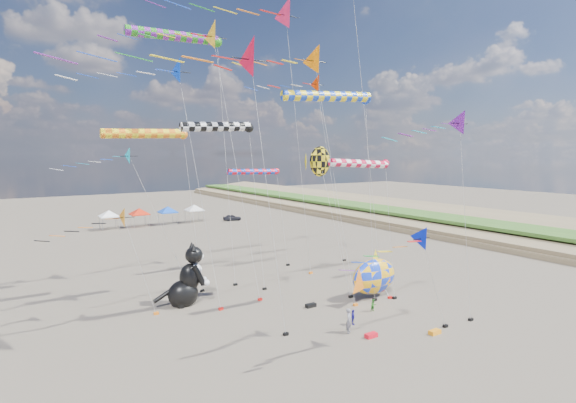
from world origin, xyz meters
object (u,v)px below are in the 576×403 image
at_px(parked_car, 232,218).
at_px(child_green, 373,305).
at_px(child_blue, 353,317).
at_px(fish_inflatable, 374,276).
at_px(person_adult, 349,321).
at_px(cat_inflatable, 186,274).

bearing_deg(parked_car, child_green, 177.42).
distance_m(child_blue, parked_car, 54.52).
relative_size(fish_inflatable, parked_car, 1.88).
xyz_separation_m(child_green, child_blue, (-3.28, -1.24, 0.08)).
relative_size(fish_inflatable, child_blue, 5.57).
distance_m(fish_inflatable, person_adult, 8.49).
bearing_deg(person_adult, fish_inflatable, -5.77).
height_order(fish_inflatable, person_adult, fish_inflatable).
height_order(cat_inflatable, child_blue, cat_inflatable).
bearing_deg(cat_inflatable, fish_inflatable, -15.91).
xyz_separation_m(fish_inflatable, person_adult, (-6.95, -4.75, -1.06)).
xyz_separation_m(cat_inflatable, fish_inflatable, (14.47, -7.31, -0.71)).
relative_size(fish_inflatable, person_adult, 3.62).
bearing_deg(cat_inflatable, child_blue, -40.96).
relative_size(cat_inflatable, parked_car, 1.56).
bearing_deg(child_blue, parked_car, 19.75).
xyz_separation_m(cat_inflatable, child_green, (12.01, -9.88, -2.15)).
height_order(person_adult, child_green, person_adult).
bearing_deg(parked_car, person_adult, 173.47).
bearing_deg(child_blue, person_adult, 164.31).
distance_m(cat_inflatable, parked_car, 47.86).
relative_size(cat_inflatable, fish_inflatable, 0.83).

